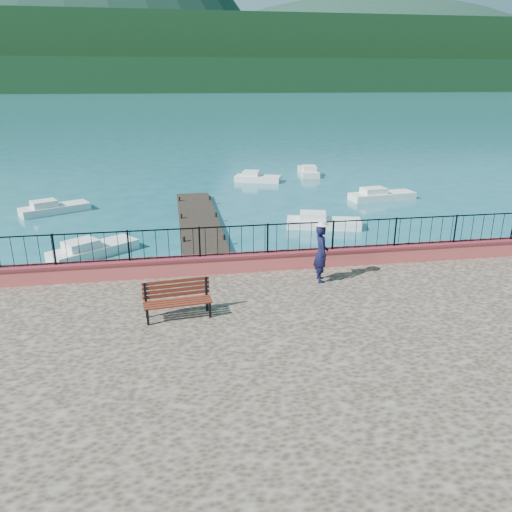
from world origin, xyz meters
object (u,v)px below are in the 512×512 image
object	(u,v)px
boat_2	(382,193)
boat_4	(258,176)
park_bench	(178,307)
boat_5	(308,169)
boat_0	(93,246)
person	(321,253)
boat_3	(55,206)
boat_1	(324,220)

from	to	relation	value
boat_2	boat_4	size ratio (longest dim) A/B	1.26
park_bench	boat_5	world-z (taller)	park_bench
park_bench	boat_0	size ratio (longest dim) A/B	0.49
boat_0	person	bearing A→B (deg)	-79.08
boat_3	park_bench	bearing A→B (deg)	-96.27
boat_0	boat_3	xyz separation A→B (m)	(-3.14, 7.87, 0.00)
person	boat_2	xyz separation A→B (m)	(8.59, 15.12, -1.70)
boat_0	boat_3	distance (m)	8.47
boat_1	boat_5	world-z (taller)	same
boat_1	boat_5	bearing A→B (deg)	92.79
boat_3	boat_2	bearing A→B (deg)	-27.44
boat_1	boat_2	world-z (taller)	same
park_bench	boat_0	distance (m)	9.72
boat_3	person	bearing A→B (deg)	-81.44
boat_4	boat_1	bearing A→B (deg)	-63.13
park_bench	boat_3	bearing A→B (deg)	105.32
boat_2	boat_3	distance (m)	19.59
park_bench	boat_2	xyz separation A→B (m)	(13.01, 16.93, -1.10)
person	boat_5	world-z (taller)	person
boat_1	boat_4	bearing A→B (deg)	110.77
boat_0	boat_5	size ratio (longest dim) A/B	0.99
person	boat_5	distance (m)	25.19
boat_4	boat_5	xyz separation A→B (m)	(4.44, 2.15, 0.00)
person	boat_2	world-z (taller)	person
boat_0	boat_1	world-z (taller)	same
boat_1	boat_4	xyz separation A→B (m)	(-1.23, 12.49, 0.00)
boat_0	boat_3	size ratio (longest dim) A/B	1.01
park_bench	boat_0	xyz separation A→B (m)	(-3.43, 9.03, -1.10)
boat_2	boat_3	size ratio (longest dim) A/B	1.13
boat_0	boat_4	size ratio (longest dim) A/B	1.12
boat_4	boat_5	size ratio (longest dim) A/B	0.89
boat_0	park_bench	bearing A→B (deg)	-105.69
boat_5	boat_2	bearing A→B (deg)	-158.62
person	boat_3	distance (m)	18.74
boat_0	boat_5	xyz separation A→B (m)	(14.18, 17.11, 0.00)
boat_2	boat_5	bearing A→B (deg)	95.94
boat_2	boat_4	xyz separation A→B (m)	(-6.70, 7.05, 0.00)
person	boat_1	size ratio (longest dim) A/B	0.48
boat_2	person	bearing A→B (deg)	-127.50
boat_0	boat_5	world-z (taller)	same
person	boat_1	distance (m)	10.31
boat_0	boat_3	world-z (taller)	same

